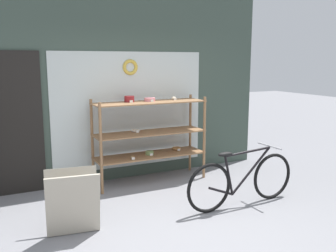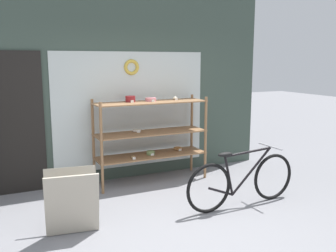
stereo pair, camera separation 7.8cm
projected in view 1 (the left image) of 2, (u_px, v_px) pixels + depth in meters
The scene contains 5 objects.
ground_plane at pixel (186, 233), 4.31m from camera, with size 30.00×30.00×0.00m, color gray.
storefront_facade at pixel (115, 87), 6.06m from camera, with size 5.33×0.13×3.14m.
display_case at pixel (150, 131), 6.03m from camera, with size 1.81×0.52×1.41m.
bicycle at pixel (242, 180), 5.07m from camera, with size 1.74×0.46×0.80m.
sandwich_board at pixel (73, 203), 4.22m from camera, with size 0.64×0.46×0.73m.
Camera 1 is at (-1.98, -3.52, 1.97)m, focal length 40.00 mm.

